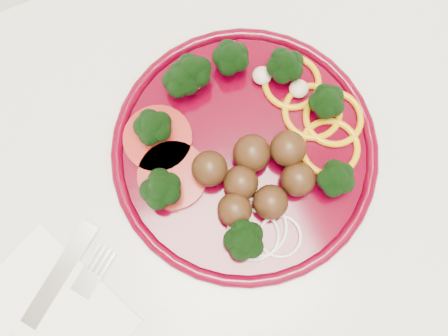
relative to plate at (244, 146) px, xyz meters
name	(u,v)px	position (x,y,z in m)	size (l,w,h in m)	color
counter	(212,228)	(-0.06, -0.02, -0.47)	(2.40, 0.60, 0.90)	beige
plate	(244,146)	(0.00, 0.00, 0.00)	(0.30, 0.30, 0.06)	#4A0010
napkin	(39,328)	(-0.28, -0.09, -0.02)	(0.16, 0.16, 0.00)	white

